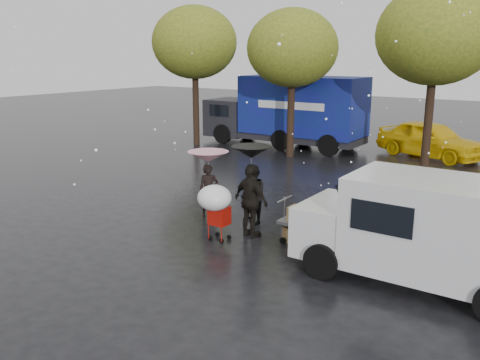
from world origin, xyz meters
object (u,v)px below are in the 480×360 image
Objects in this scene: shopping_cart at (215,201)px; blue_truck at (287,111)px; person_black at (251,201)px; yellow_taxi at (430,139)px; white_van at (427,229)px; vendor_cart at (314,217)px; person_pink at (209,191)px.

blue_truck reaches higher than shopping_cart.
blue_truck is (-5.19, 12.80, 0.69)m from shopping_cart.
shopping_cart is 0.18× the size of blue_truck.
person_black is 0.39× the size of yellow_taxi.
yellow_taxi is at bearing 83.74° from shopping_cart.
yellow_taxi is at bearing 104.16° from white_van.
white_van reaches higher than vendor_cart.
blue_truck is at bearing 119.42° from yellow_taxi.
person_pink is 1.00× the size of vendor_cart.
shopping_cart is at bearing 71.36° from person_black.
shopping_cart is at bearing -90.17° from person_pink.
blue_truck reaches higher than person_black.
person_black is (1.90, -0.69, 0.19)m from person_pink.
white_van is (2.78, -0.62, 0.43)m from vendor_cart.
white_van is 0.59× the size of blue_truck.
person_pink is at bearing 171.10° from white_van.
person_pink is 0.31× the size of yellow_taxi.
white_van is at bearing -170.77° from person_black.
person_pink reaches higher than shopping_cart.
shopping_cart is at bearing -166.32° from yellow_taxi.
person_black is 0.23× the size of blue_truck.
shopping_cart is 13.83m from blue_truck.
blue_truck is at bearing 112.05° from shopping_cart.
vendor_cart is at bearing -48.65° from person_pink.
yellow_taxi reaches higher than person_pink.
shopping_cart is 4.93m from white_van.
vendor_cart is 0.31× the size of yellow_taxi.
yellow_taxi is at bearing 92.67° from vendor_cart.
person_black is at bearing 176.16° from white_van.
person_pink is 1.04× the size of shopping_cart.
person_pink is 2.08m from shopping_cart.
white_van is (6.29, -0.99, 0.40)m from person_pink.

